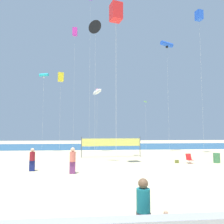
% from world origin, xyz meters
% --- Properties ---
extents(ground_plane, '(120.00, 120.00, 0.00)m').
position_xyz_m(ground_plane, '(0.00, 0.00, 0.00)').
color(ground_plane, beige).
extents(ocean_band, '(120.00, 20.00, 0.01)m').
position_xyz_m(ocean_band, '(0.00, 29.66, 0.00)').
color(ocean_band, '#28608C').
rests_on(ocean_band, ground).
extents(mother_figure, '(0.38, 0.38, 1.66)m').
position_xyz_m(mother_figure, '(-1.39, -10.48, 0.89)').
color(mother_figure, '#2D2D33').
rests_on(mother_figure, ground).
extents(toddler_figure, '(0.18, 0.18, 0.78)m').
position_xyz_m(toddler_figure, '(-0.77, -10.51, 0.41)').
color(toddler_figure, navy).
rests_on(toddler_figure, ground).
extents(beachgoer_maroon_shirt, '(0.39, 0.39, 1.73)m').
position_xyz_m(beachgoer_maroon_shirt, '(-7.24, 0.81, 0.92)').
color(beachgoer_maroon_shirt, navy).
rests_on(beachgoer_maroon_shirt, ground).
extents(beachgoer_coral_shirt, '(0.42, 0.42, 1.85)m').
position_xyz_m(beachgoer_coral_shirt, '(-4.11, -0.54, 0.99)').
color(beachgoer_coral_shirt, '#7A3872').
rests_on(beachgoer_coral_shirt, ground).
extents(folding_beach_chair, '(0.52, 0.65, 0.89)m').
position_xyz_m(folding_beach_chair, '(6.47, 3.69, 0.47)').
color(folding_beach_chair, red).
rests_on(folding_beach_chair, ground).
extents(trash_barrel, '(0.61, 0.61, 0.93)m').
position_xyz_m(trash_barrel, '(9.20, 3.67, 0.47)').
color(trash_barrel, '#3F7F4C').
rests_on(trash_barrel, ground).
extents(volleyball_net, '(7.08, 0.64, 2.40)m').
position_xyz_m(volleyball_net, '(-0.38, 9.49, 1.62)').
color(volleyball_net, '#4C4C51').
rests_on(volleyball_net, ground).
extents(beach_handbag, '(0.35, 0.17, 0.28)m').
position_xyz_m(beach_handbag, '(5.36, 3.94, 0.14)').
color(beach_handbag, olive).
rests_on(beach_handbag, ground).
extents(kite_lime_diamond, '(0.58, 0.57, 8.16)m').
position_xyz_m(kite_lime_diamond, '(6.23, 18.92, 7.88)').
color(kite_lime_diamond, silver).
rests_on(kite_lime_diamond, ground).
extents(kite_blue_tube, '(2.21, 1.54, 16.47)m').
position_xyz_m(kite_blue_tube, '(8.50, 14.50, 16.09)').
color(kite_blue_tube, silver).
rests_on(kite_blue_tube, ground).
extents(kite_violet_diamond, '(0.64, 0.65, 22.16)m').
position_xyz_m(kite_violet_diamond, '(-3.03, 13.69, 21.12)').
color(kite_violet_diamond, silver).
rests_on(kite_violet_diamond, ground).
extents(kite_yellow_box, '(0.87, 0.87, 10.94)m').
position_xyz_m(kite_yellow_box, '(-6.94, 13.15, 10.35)').
color(kite_yellow_box, silver).
rests_on(kite_yellow_box, ground).
extents(kite_cyan_tube, '(1.44, 0.80, 11.53)m').
position_xyz_m(kite_cyan_tube, '(-9.75, 15.88, 11.26)').
color(kite_cyan_tube, silver).
rests_on(kite_cyan_tube, ground).
extents(kite_white_inflatable, '(1.73, 1.74, 9.49)m').
position_xyz_m(kite_white_inflatable, '(-1.92, 16.05, 8.95)').
color(kite_white_inflatable, silver).
rests_on(kite_white_inflatable, ground).
extents(kite_black_delta, '(1.30, 0.84, 13.48)m').
position_xyz_m(kite_black_delta, '(-2.48, 3.43, 12.79)').
color(kite_black_delta, silver).
rests_on(kite_black_delta, ground).
extents(kite_blue_box, '(0.96, 0.96, 19.18)m').
position_xyz_m(kite_blue_box, '(11.51, 10.31, 18.51)').
color(kite_blue_box, silver).
rests_on(kite_blue_box, ground).
extents(kite_red_box, '(1.19, 1.19, 14.40)m').
position_xyz_m(kite_red_box, '(-0.68, 2.02, 13.61)').
color(kite_red_box, silver).
rests_on(kite_red_box, ground).
extents(kite_magenta_box, '(0.79, 0.79, 20.34)m').
position_xyz_m(kite_magenta_box, '(-5.61, 19.31, 19.68)').
color(kite_magenta_box, silver).
rests_on(kite_magenta_box, ground).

